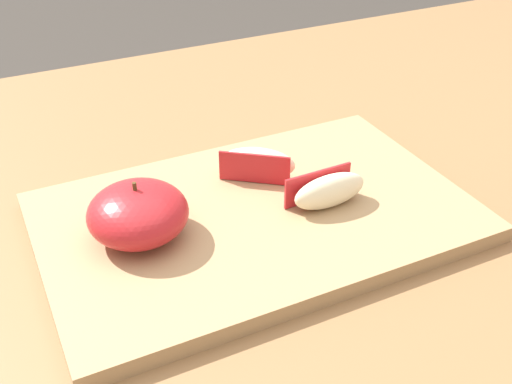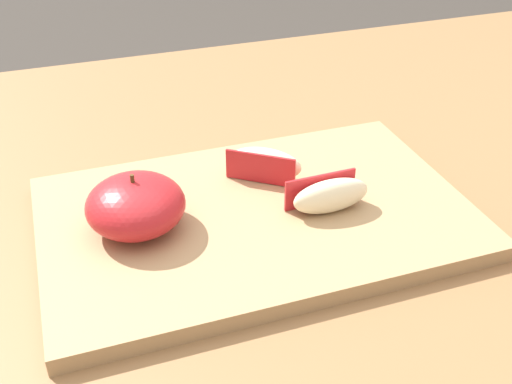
% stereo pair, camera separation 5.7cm
% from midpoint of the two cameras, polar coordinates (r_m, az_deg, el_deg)
% --- Properties ---
extents(dining_table, '(1.42, 0.83, 0.77)m').
position_cam_midpoint_polar(dining_table, '(0.71, 0.21, -6.37)').
color(dining_table, brown).
rests_on(dining_table, ground_plane).
extents(cutting_board, '(0.39, 0.25, 0.02)m').
position_cam_midpoint_polar(cutting_board, '(0.59, -2.79, -2.38)').
color(cutting_board, '#A37F56').
rests_on(cutting_board, dining_table).
extents(apple_half_skin_up, '(0.09, 0.09, 0.06)m').
position_cam_midpoint_polar(apple_half_skin_up, '(0.55, -13.62, -1.99)').
color(apple_half_skin_up, '#B21E23').
rests_on(apple_half_skin_up, cutting_board).
extents(apple_wedge_back, '(0.07, 0.03, 0.03)m').
position_cam_midpoint_polar(apple_wedge_back, '(0.58, 3.87, 0.06)').
color(apple_wedge_back, beige).
rests_on(apple_wedge_back, cutting_board).
extents(apple_wedge_front, '(0.07, 0.06, 0.03)m').
position_cam_midpoint_polar(apple_wedge_front, '(0.62, -2.56, 2.65)').
color(apple_wedge_front, beige).
rests_on(apple_wedge_front, cutting_board).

